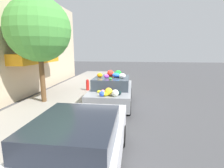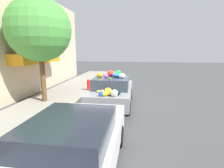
% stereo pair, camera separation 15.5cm
% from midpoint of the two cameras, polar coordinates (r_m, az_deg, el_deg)
% --- Properties ---
extents(ground_plane, '(60.00, 60.00, 0.00)m').
position_cam_midpoint_polar(ground_plane, '(8.67, -1.88, -6.77)').
color(ground_plane, '#424244').
extents(sidewalk_curb, '(24.00, 3.20, 0.13)m').
position_cam_midpoint_polar(sidewalk_curb, '(9.45, -18.34, -5.42)').
color(sidewalk_curb, gray).
rests_on(sidewalk_curb, ground).
extents(building_facade, '(18.00, 1.20, 6.15)m').
position_cam_midpoint_polar(building_facade, '(10.32, -30.63, 11.63)').
color(building_facade, '#C6B293').
rests_on(building_facade, ground).
extents(street_tree, '(2.98, 2.98, 4.94)m').
position_cam_midpoint_polar(street_tree, '(9.13, -23.33, 15.94)').
color(street_tree, brown).
rests_on(street_tree, sidewalk_curb).
extents(fire_hydrant, '(0.20, 0.20, 0.70)m').
position_cam_midpoint_polar(fire_hydrant, '(11.19, -8.36, -0.25)').
color(fire_hydrant, red).
rests_on(fire_hydrant, sidewalk_curb).
extents(art_car, '(3.93, 1.90, 1.71)m').
position_cam_midpoint_polar(art_car, '(8.40, -0.53, -2.12)').
color(art_car, gray).
rests_on(art_car, ground).
extents(parked_car_plain, '(4.22, 1.82, 1.37)m').
position_cam_midpoint_polar(parked_car_plain, '(3.92, -12.18, -19.25)').
color(parked_car_plain, silver).
rests_on(parked_car_plain, ground).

